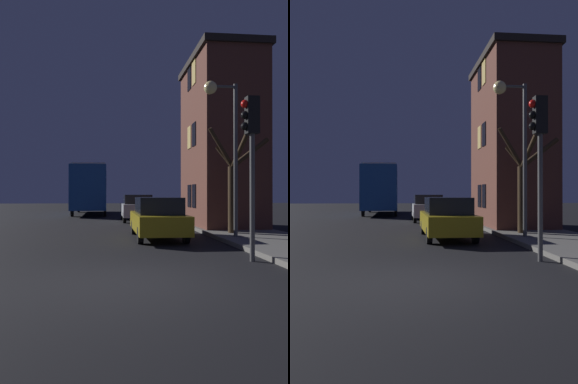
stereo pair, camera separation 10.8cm
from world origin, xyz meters
TOP-DOWN VIEW (x-y plane):
  - ground_plane at (0.00, 0.00)m, footprint 120.00×120.00m
  - brick_building at (5.05, 10.85)m, footprint 3.05×5.65m
  - streetlamp at (3.61, 5.84)m, footprint 1.20×0.46m
  - traffic_light at (3.02, 1.87)m, footprint 0.43×0.24m
  - bare_tree at (4.42, 7.08)m, footprint 2.44×1.53m
  - bus at (-1.76, 23.89)m, footprint 2.57×10.01m
  - car_near_lane at (1.40, 6.71)m, footprint 1.71×4.55m
  - car_mid_lane at (1.36, 15.49)m, footprint 1.80×4.02m

SIDE VIEW (x-z plane):
  - ground_plane at x=0.00m, z-range 0.00..0.00m
  - car_near_lane at x=1.40m, z-range 0.01..1.52m
  - car_mid_lane at x=1.36m, z-range 0.03..1.62m
  - bare_tree at x=4.42m, z-range 0.08..4.11m
  - bus at x=-1.76m, z-range 0.35..4.18m
  - traffic_light at x=3.02m, z-range 0.88..4.87m
  - streetlamp at x=3.61m, z-range 1.36..6.80m
  - brick_building at x=5.05m, z-range 0.16..8.26m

